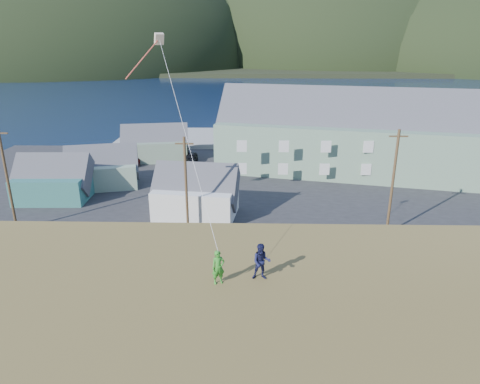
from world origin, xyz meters
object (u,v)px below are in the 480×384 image
shed_white (196,193)px  shed_teal (53,180)px  shed_palegreen_far (155,144)px  wharf (196,138)px  shed_palegreen_near (102,168)px  lodge (365,135)px  kite_flyer_green (218,267)px  kite_flyer_navy (261,262)px

shed_white → shed_teal: bearing=171.5°
shed_white → shed_palegreen_far: (-8.62, 21.35, -0.05)m
wharf → shed_palegreen_near: 26.84m
shed_palegreen_near → shed_palegreen_far: (3.80, 12.24, 0.16)m
lodge → shed_palegreen_near: lodge is taller
kite_flyer_green → shed_white: bearing=77.8°
shed_palegreen_near → kite_flyer_green: 37.52m
shed_teal → shed_palegreen_near: 6.05m
lodge → kite_flyer_green: (-16.28, -39.60, 2.75)m
lodge → shed_teal: bearing=-150.7°
kite_flyer_green → wharf: bearing=76.3°
lodge → shed_palegreen_near: (-32.75, -6.36, -2.87)m
kite_flyer_navy → shed_palegreen_far: bearing=107.0°
shed_palegreen_far → wharf: bearing=62.2°
wharf → shed_white: bearing=-83.0°
shed_teal → shed_white: (16.29, -4.46, 0.18)m
shed_palegreen_far → kite_flyer_green: size_ratio=6.97×
kite_flyer_green → shed_palegreen_near: bearing=94.6°
wharf → shed_palegreen_far: bearing=-108.1°
shed_teal → shed_white: bearing=-17.0°
shed_palegreen_far → kite_flyer_navy: kite_flyer_navy is taller
shed_palegreen_near → lodge: bearing=-3.0°
shed_white → wharf: bearing=103.9°
wharf → shed_palegreen_far: (-4.34, -13.26, 2.04)m
shed_teal → kite_flyer_navy: (22.15, -28.20, 5.65)m
lodge → shed_palegreen_near: bearing=-156.5°
shed_white → kite_flyer_green: kite_flyer_green is taller
shed_white → shed_palegreen_near: bearing=150.6°
wharf → kite_flyer_navy: (10.13, -58.35, 7.56)m
shed_palegreen_far → kite_flyer_navy: (14.47, -45.08, 5.53)m
wharf → kite_flyer_green: kite_flyer_green is taller
wharf → shed_teal: (-12.01, -30.15, 1.91)m
shed_white → kite_flyer_navy: (5.85, -23.74, 5.48)m
shed_white → kite_flyer_navy: bearing=-69.3°
wharf → kite_flyer_green: 59.81m
shed_white → kite_flyer_navy: 25.05m
shed_palegreen_near → kite_flyer_green: kite_flyer_green is taller
kite_flyer_navy → shed_teal: bearing=127.3°
kite_flyer_navy → shed_palegreen_near: bearing=118.3°
lodge → shed_palegreen_far: size_ratio=3.83×
shed_palegreen_far → shed_white: bearing=-77.7°
wharf → shed_teal: size_ratio=3.19×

